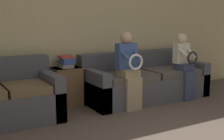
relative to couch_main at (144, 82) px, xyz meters
The scene contains 7 objects.
wall_back 1.35m from the couch_main, 146.80° to the left, with size 6.84×0.06×2.55m.
couch_main is the anchor object (origin of this frame).
couch_side 2.40m from the couch_main, behind, with size 1.48×0.88×0.85m.
child_left_seated 0.77m from the couch_main, 147.17° to the right, with size 0.32×0.38×1.20m.
child_right_seated 0.76m from the couch_main, 33.15° to the right, with size 0.27×0.38×1.14m.
side_shelf 1.37m from the couch_main, 168.88° to the left, with size 0.46×0.38×0.62m.
book_stack 1.43m from the couch_main, 168.92° to the left, with size 0.21×0.30×0.19m.
Camera 1 is at (-2.40, -1.92, 1.45)m, focal length 50.00 mm.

